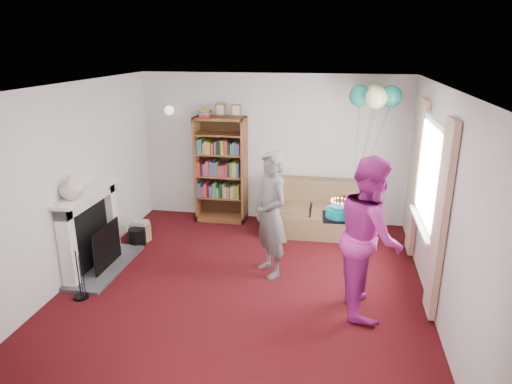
% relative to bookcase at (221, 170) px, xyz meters
% --- Properties ---
extents(ground, '(5.00, 5.00, 0.00)m').
position_rel_bookcase_xyz_m(ground, '(0.85, -2.30, -0.89)').
color(ground, black).
rests_on(ground, ground).
extents(wall_back, '(4.50, 0.02, 2.50)m').
position_rel_bookcase_xyz_m(wall_back, '(0.85, 0.21, 0.36)').
color(wall_back, silver).
rests_on(wall_back, ground).
extents(wall_left, '(0.02, 5.00, 2.50)m').
position_rel_bookcase_xyz_m(wall_left, '(-1.41, -2.30, 0.36)').
color(wall_left, silver).
rests_on(wall_left, ground).
extents(wall_right, '(0.02, 5.00, 2.50)m').
position_rel_bookcase_xyz_m(wall_right, '(3.11, -2.30, 0.36)').
color(wall_right, silver).
rests_on(wall_right, ground).
extents(ceiling, '(4.50, 5.00, 0.01)m').
position_rel_bookcase_xyz_m(ceiling, '(0.85, -2.30, 1.62)').
color(ceiling, white).
rests_on(ceiling, wall_back).
extents(fireplace, '(0.55, 1.80, 1.12)m').
position_rel_bookcase_xyz_m(fireplace, '(-1.24, -2.11, -0.38)').
color(fireplace, '#3F3F42').
rests_on(fireplace, ground).
extents(window_bay, '(0.14, 2.02, 2.20)m').
position_rel_bookcase_xyz_m(window_bay, '(3.06, -1.70, 0.32)').
color(window_bay, white).
rests_on(window_bay, ground).
extents(wall_sconce, '(0.16, 0.23, 0.16)m').
position_rel_bookcase_xyz_m(wall_sconce, '(-0.90, 0.06, 0.99)').
color(wall_sconce, gold).
rests_on(wall_sconce, ground).
extents(bookcase, '(0.85, 0.42, 2.01)m').
position_rel_bookcase_xyz_m(bookcase, '(0.00, 0.00, 0.00)').
color(bookcase, '#472B14').
rests_on(bookcase, ground).
extents(sofa, '(1.55, 0.82, 0.82)m').
position_rel_bookcase_xyz_m(sofa, '(1.57, -0.24, -0.57)').
color(sofa, brown).
rests_on(sofa, ground).
extents(wicker_basket, '(0.34, 0.34, 0.32)m').
position_rel_bookcase_xyz_m(wicker_basket, '(-1.05, -1.11, -0.75)').
color(wicker_basket, '#936A44').
rests_on(wicker_basket, ground).
extents(person_striped, '(0.68, 0.73, 1.68)m').
position_rel_bookcase_xyz_m(person_striped, '(1.13, -1.84, -0.05)').
color(person_striped, black).
rests_on(person_striped, ground).
extents(person_magenta, '(0.78, 0.95, 1.83)m').
position_rel_bookcase_xyz_m(person_magenta, '(2.34, -2.48, 0.03)').
color(person_magenta, '#AD2284').
rests_on(person_magenta, ground).
extents(birthday_cake, '(0.38, 0.38, 0.22)m').
position_rel_bookcase_xyz_m(birthday_cake, '(1.99, -2.30, 0.21)').
color(birthday_cake, black).
rests_on(birthday_cake, ground).
extents(balloons, '(0.76, 0.76, 1.74)m').
position_rel_bookcase_xyz_m(balloons, '(2.44, -0.34, 1.33)').
color(balloons, '#3F3F3F').
rests_on(balloons, ground).
extents(mantel_vase, '(0.33, 0.33, 0.31)m').
position_rel_bookcase_xyz_m(mantel_vase, '(-1.27, -2.45, 0.39)').
color(mantel_vase, beige).
rests_on(mantel_vase, fireplace).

